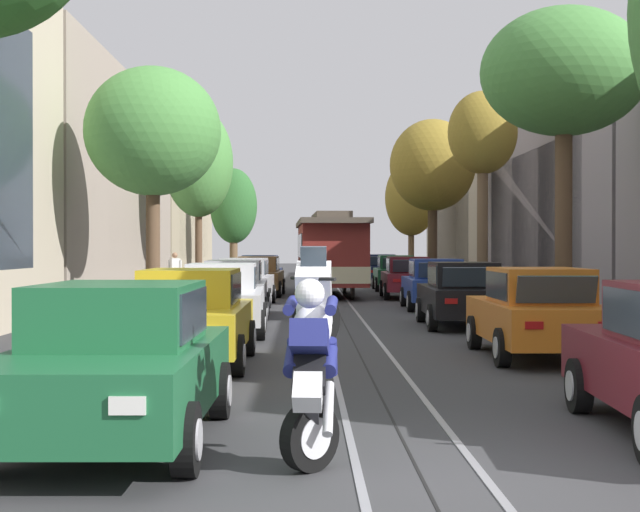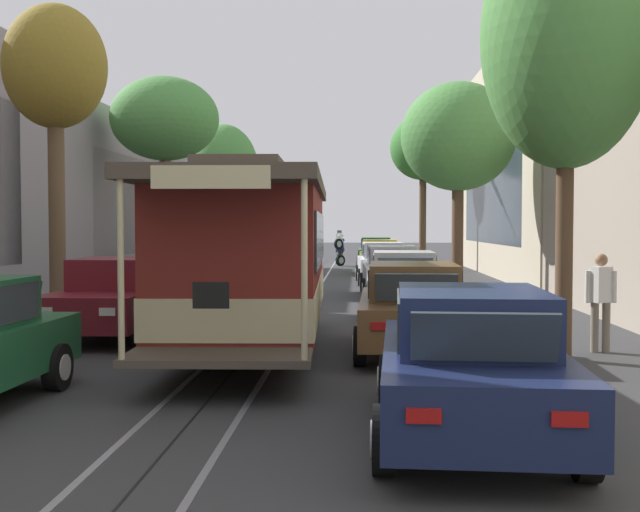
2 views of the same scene
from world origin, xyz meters
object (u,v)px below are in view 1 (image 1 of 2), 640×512
at_px(street_tree_kerb_left_mid, 199,164).
at_px(street_tree_kerb_right_fourth, 433,166).
at_px(pedestrian_on_left_pavement, 175,271).
at_px(parked_car_white_mid_left, 222,299).
at_px(parked_car_navy_far_left, 260,272).
at_px(street_tree_kerb_left_second, 153,133).
at_px(cable_car_trolley, 330,254).
at_px(parked_car_yellow_second_left, 190,317).
at_px(parked_car_maroon_fifth_right, 407,277).
at_px(parked_car_navy_far_right, 380,269).
at_px(parked_car_silver_fourth_left, 233,288).
at_px(parked_car_black_mid_right, 462,294).
at_px(parked_car_brown_sixth_left, 259,276).
at_px(motorcycle_with_rider, 312,350).
at_px(street_tree_kerb_right_far, 411,198).
at_px(parked_car_silver_fifth_left, 244,282).
at_px(street_tree_kerb_right_mid, 483,137).
at_px(street_tree_kerb_left_fourth, 234,207).
at_px(street_tree_kerb_right_second, 564,74).
at_px(parked_car_orange_second_right, 537,312).
at_px(parked_car_green_sixth_right, 395,273).
at_px(parked_car_green_near_left, 117,362).
at_px(parked_car_blue_fourth_right, 435,284).

relative_size(street_tree_kerb_left_mid, street_tree_kerb_right_fourth, 0.97).
bearing_deg(pedestrian_on_left_pavement, parked_car_white_mid_left, -78.31).
relative_size(parked_car_navy_far_left, street_tree_kerb_left_second, 0.65).
bearing_deg(cable_car_trolley, parked_car_yellow_second_left, -97.70).
height_order(parked_car_maroon_fifth_right, parked_car_navy_far_right, same).
distance_m(parked_car_navy_far_left, cable_car_trolley, 6.72).
relative_size(parked_car_silver_fourth_left, parked_car_black_mid_right, 1.00).
bearing_deg(parked_car_silver_fourth_left, cable_car_trolley, 74.45).
bearing_deg(parked_car_black_mid_right, parked_car_brown_sixth_left, 111.52).
height_order(street_tree_kerb_right_fourth, motorcycle_with_rider, street_tree_kerb_right_fourth).
distance_m(parked_car_brown_sixth_left, cable_car_trolley, 3.03).
xyz_separation_m(parked_car_black_mid_right, street_tree_kerb_right_far, (2.29, 31.04, 3.99)).
xyz_separation_m(parked_car_yellow_second_left, parked_car_silver_fifth_left, (-0.17, 15.66, 0.00)).
bearing_deg(street_tree_kerb_right_mid, street_tree_kerb_left_second, -145.09).
distance_m(parked_car_navy_far_right, cable_car_trolley, 11.79).
relative_size(street_tree_kerb_left_second, street_tree_kerb_right_fourth, 0.87).
bearing_deg(parked_car_brown_sixth_left, parked_car_navy_far_left, 92.36).
height_order(street_tree_kerb_left_fourth, pedestrian_on_left_pavement, street_tree_kerb_left_fourth).
xyz_separation_m(street_tree_kerb_right_second, street_tree_kerb_right_far, (-0.06, 31.47, -1.30)).
relative_size(parked_car_orange_second_right, parked_car_green_sixth_right, 1.00).
bearing_deg(street_tree_kerb_left_fourth, parked_car_white_mid_left, -86.01).
xyz_separation_m(street_tree_kerb_left_fourth, pedestrian_on_left_pavement, (-1.18, -14.71, -3.20)).
xyz_separation_m(parked_car_maroon_fifth_right, parked_car_navy_far_right, (-0.05, 12.72, 0.00)).
xyz_separation_m(parked_car_white_mid_left, parked_car_navy_far_left, (-0.24, 21.79, 0.00)).
xyz_separation_m(parked_car_silver_fourth_left, parked_car_orange_second_right, (6.09, -9.59, 0.00)).
bearing_deg(street_tree_kerb_left_fourth, street_tree_kerb_right_second, -70.82).
bearing_deg(parked_car_green_near_left, parked_car_yellow_second_left, 90.31).
distance_m(parked_car_white_mid_left, street_tree_kerb_left_mid, 17.65).
bearing_deg(street_tree_kerb_left_fourth, parked_car_blue_fourth_right, -70.23).
height_order(street_tree_kerb_right_mid, pedestrian_on_left_pavement, street_tree_kerb_right_mid).
distance_m(parked_car_yellow_second_left, street_tree_kerb_right_far, 39.35).
bearing_deg(parked_car_silver_fourth_left, parked_car_navy_far_left, 90.31).
bearing_deg(parked_car_black_mid_right, street_tree_kerb_left_second, 161.60).
height_order(parked_car_black_mid_right, street_tree_kerb_right_second, street_tree_kerb_right_second).
height_order(parked_car_blue_fourth_right, motorcycle_with_rider, motorcycle_with_rider).
distance_m(parked_car_silver_fourth_left, pedestrian_on_left_pavement, 11.42).
height_order(parked_car_black_mid_right, street_tree_kerb_left_second, street_tree_kerb_left_second).
xyz_separation_m(parked_car_white_mid_left, street_tree_kerb_right_second, (8.06, 1.45, 5.29)).
xyz_separation_m(street_tree_kerb_right_second, pedestrian_on_left_pavement, (-11.39, 14.64, -5.10)).
bearing_deg(parked_car_maroon_fifth_right, street_tree_kerb_right_far, 83.05).
bearing_deg(parked_car_navy_far_left, street_tree_kerb_right_fourth, -0.54).
distance_m(street_tree_kerb_left_fourth, street_tree_kerb_right_second, 31.13).
height_order(parked_car_orange_second_right, parked_car_blue_fourth_right, same).
relative_size(street_tree_kerb_left_fourth, street_tree_kerb_right_mid, 0.85).
height_order(parked_car_brown_sixth_left, cable_car_trolley, cable_car_trolley).
distance_m(street_tree_kerb_left_second, street_tree_kerb_right_far, 30.19).
height_order(parked_car_white_mid_left, parked_car_black_mid_right, same).
bearing_deg(motorcycle_with_rider, cable_car_trolley, 88.14).
bearing_deg(parked_car_navy_far_left, pedestrian_on_left_pavement, -118.46).
height_order(parked_car_brown_sixth_left, street_tree_kerb_right_fourth, street_tree_kerb_right_fourth).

